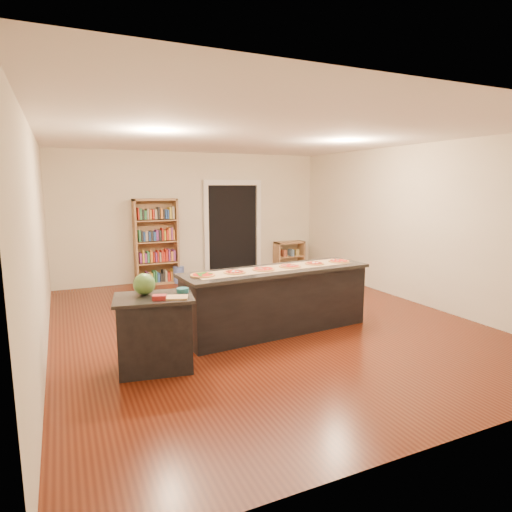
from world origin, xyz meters
name	(u,v)px	position (x,y,z in m)	size (l,w,h in m)	color
room	(262,232)	(0.00, 0.00, 1.40)	(6.00, 7.00, 2.80)	beige
doorway	(233,224)	(0.90, 3.46, 1.20)	(1.40, 0.09, 2.21)	black
kitchen_island	(277,300)	(0.02, -0.48, 0.46)	(2.79, 0.76, 0.92)	black
side_counter	(155,333)	(-1.85, -1.06, 0.43)	(0.87, 0.63, 0.86)	black
bookshelf	(156,242)	(-0.91, 3.29, 0.91)	(0.91, 0.32, 1.81)	#A1774E
low_shelf	(289,256)	(2.32, 3.29, 0.37)	(0.73, 0.31, 0.73)	#A1774E
waste_bin	(179,275)	(-0.48, 3.18, 0.18)	(0.24, 0.24, 0.35)	#4E64AE
kraft_paper	(276,268)	(0.02, -0.46, 0.92)	(2.42, 0.44, 0.00)	tan
watermelon	(144,284)	(-1.92, -0.95, 0.98)	(0.25, 0.25, 0.25)	#144214
cutting_board	(175,297)	(-1.65, -1.24, 0.87)	(0.28, 0.19, 0.02)	tan
package_red	(159,297)	(-1.81, -1.23, 0.88)	(0.14, 0.10, 0.05)	maroon
package_teal	(183,290)	(-1.50, -1.03, 0.88)	(0.14, 0.14, 0.05)	#195966
pizza_a	(203,275)	(-1.10, -0.52, 0.93)	(0.31, 0.31, 0.02)	#B58445
pizza_b	(235,272)	(-0.65, -0.52, 0.93)	(0.29, 0.29, 0.02)	#B58445
pizza_c	(263,269)	(-0.20, -0.49, 0.93)	(0.30, 0.30, 0.02)	#B58445
pizza_d	(290,266)	(0.24, -0.45, 0.93)	(0.32, 0.32, 0.02)	#B58445
pizza_e	(315,263)	(0.68, -0.41, 0.93)	(0.29, 0.29, 0.02)	#B58445
pizza_f	(339,261)	(1.13, -0.40, 0.93)	(0.32, 0.32, 0.02)	#B58445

